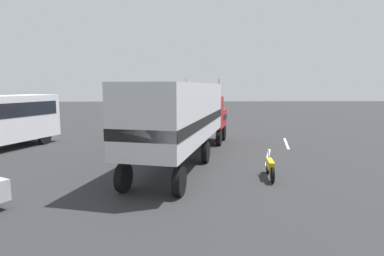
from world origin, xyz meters
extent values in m
plane|color=#2D2D30|center=(0.00, 0.00, 0.00)|extent=(120.00, 120.00, 0.00)
cube|color=silver|center=(-5.46, -3.50, 0.01)|extent=(4.25, 1.46, 0.01)
cube|color=silver|center=(-1.31, -5.94, 0.01)|extent=(4.29, 1.28, 0.01)
cube|color=#B21919|center=(0.26, -0.55, 1.70)|extent=(2.39, 2.88, 1.20)
cube|color=#B21919|center=(-1.28, -0.13, 2.20)|extent=(2.00, 2.78, 2.20)
cube|color=silver|center=(1.17, -0.79, 1.70)|extent=(0.62, 2.05, 1.08)
cube|color=black|center=(0.26, -0.55, 1.76)|extent=(2.40, 2.92, 0.36)
cylinder|color=silver|center=(-1.53, 1.07, 2.80)|extent=(0.18, 0.18, 3.40)
cylinder|color=silver|center=(-2.10, -1.05, 2.80)|extent=(0.18, 0.18, 3.40)
cube|color=silver|center=(-7.42, 1.51, 2.75)|extent=(10.82, 5.23, 2.80)
cube|color=black|center=(-7.42, 1.51, 2.33)|extent=(10.83, 5.27, 0.44)
cylinder|color=silver|center=(-0.54, 1.01, 0.95)|extent=(1.42, 0.96, 0.64)
cylinder|color=black|center=(0.84, 0.44, 0.55)|extent=(1.14, 0.57, 1.10)
cylinder|color=black|center=(0.27, -1.69, 0.55)|extent=(1.14, 0.57, 1.10)
cylinder|color=black|center=(-1.38, 1.03, 0.55)|extent=(1.14, 0.57, 1.10)
cylinder|color=black|center=(-1.96, -1.09, 0.55)|extent=(1.14, 0.57, 1.10)
cylinder|color=black|center=(-6.17, 2.32, 0.55)|extent=(1.14, 0.57, 1.10)
cylinder|color=black|center=(-6.74, 0.19, 0.55)|extent=(1.14, 0.57, 1.10)
cylinder|color=black|center=(-11.24, 3.68, 0.55)|extent=(1.14, 0.57, 1.10)
cylinder|color=black|center=(-11.81, 1.55, 0.55)|extent=(1.14, 0.57, 1.10)
cylinder|color=black|center=(-4.98, 2.95, 0.41)|extent=(0.18, 0.18, 0.82)
cylinder|color=black|center=(-5.10, 3.04, 0.41)|extent=(0.18, 0.18, 0.82)
cylinder|color=#333338|center=(-5.04, 2.99, 1.11)|extent=(0.34, 0.34, 0.58)
sphere|color=tan|center=(-5.04, 2.99, 1.51)|extent=(0.23, 0.23, 0.23)
cube|color=black|center=(-4.93, 3.16, 1.14)|extent=(0.31, 0.28, 0.36)
cylinder|color=black|center=(-0.21, 13.05, 0.50)|extent=(1.03, 0.62, 1.00)
cylinder|color=black|center=(-1.02, 10.95, 0.50)|extent=(1.03, 0.62, 1.00)
cylinder|color=black|center=(-8.93, -2.53, 0.33)|extent=(0.67, 0.19, 0.66)
cylinder|color=black|center=(-10.37, -2.32, 0.33)|extent=(0.67, 0.19, 0.66)
cube|color=gold|center=(-9.65, -2.42, 0.61)|extent=(1.12, 0.39, 0.36)
cylinder|color=silver|center=(-9.03, -2.51, 0.78)|extent=(0.29, 0.11, 0.69)
camera|label=1|loc=(-23.02, 1.48, 4.01)|focal=29.62mm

